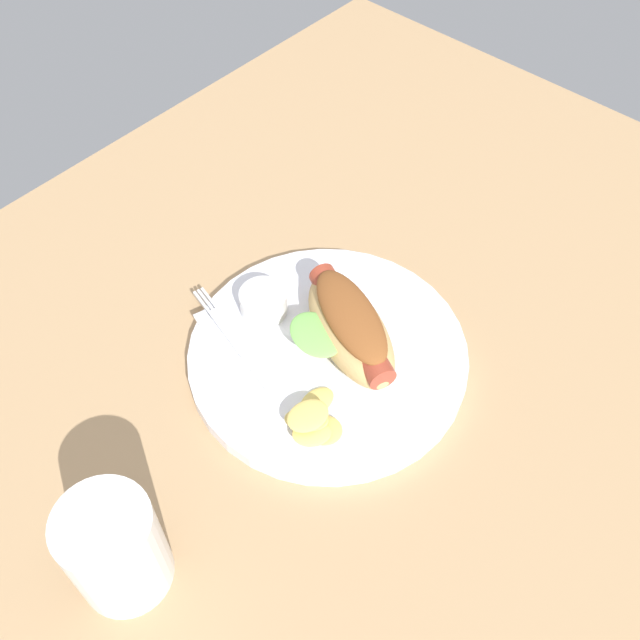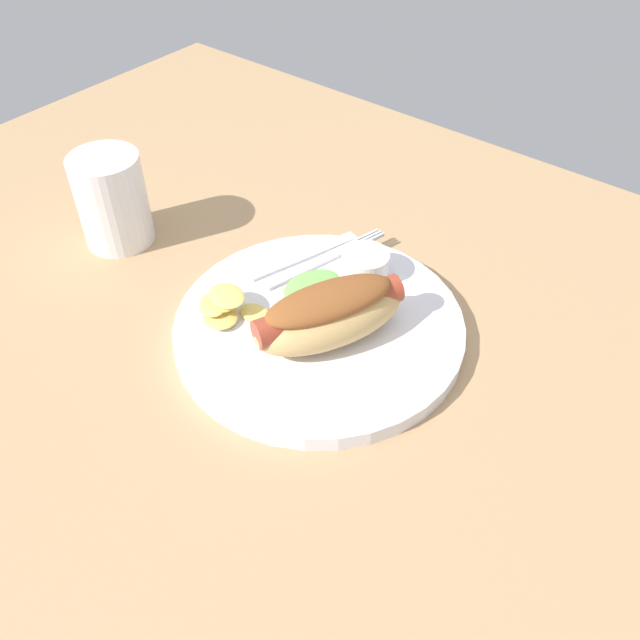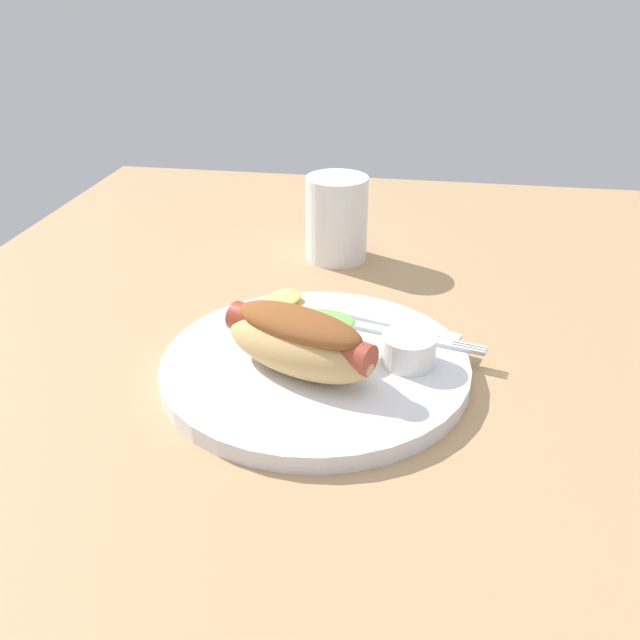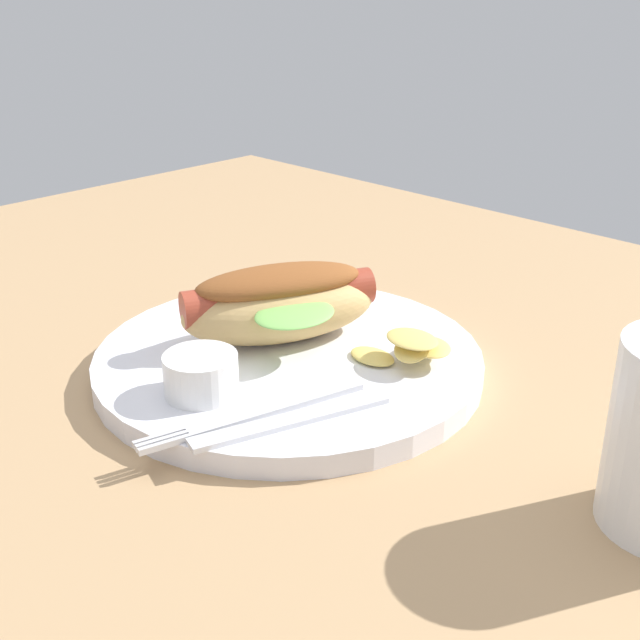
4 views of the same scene
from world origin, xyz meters
The scene contains 8 objects.
ground_plane centered at (0.00, 0.00, -0.90)cm, with size 120.00×90.00×1.80cm, color tan.
plate centered at (2.74, 1.08, 0.80)cm, with size 28.00×28.00×1.60cm, color white.
hot_dog centered at (4.71, 0.17, 4.60)cm, with size 11.98×16.02×5.67cm.
sauce_ramekin centered at (2.13, 9.40, 2.98)cm, with size 4.88×4.88×2.75cm, color white.
fork centered at (-2.68, 8.63, 1.80)cm, with size 4.92×15.23×0.40cm.
knife centered at (-4.73, 7.84, 1.78)cm, with size 13.13×1.40×0.36cm, color silver.
chips_pile centered at (-4.67, -3.68, 2.78)cm, with size 7.48×6.49×2.32cm.
drinking_cup centered at (-24.56, -0.95, 5.20)cm, with size 7.62×7.62×10.40cm, color white.
Camera 3 is at (55.50, 10.32, 34.19)cm, focal length 38.76 mm.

